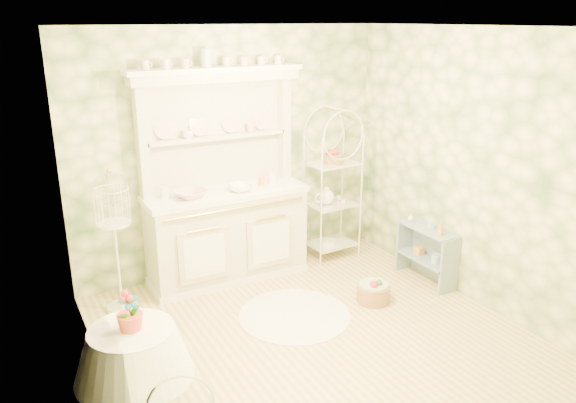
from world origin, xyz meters
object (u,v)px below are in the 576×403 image
birdcage_stand (115,237)px  bakers_rack (332,187)px  round_table (136,379)px  floor_basket (373,292)px  side_shelf (426,255)px  kitchen_dresser (225,178)px

birdcage_stand → bakers_rack: bearing=2.9°
bakers_rack → round_table: bakers_rack is taller
round_table → floor_basket: round_table is taller
floor_basket → birdcage_stand: bearing=154.8°
bakers_rack → birdcage_stand: bakers_rack is taller
round_table → side_shelf: bearing=11.7°
kitchen_dresser → round_table: size_ratio=3.74×
kitchen_dresser → floor_basket: kitchen_dresser is taller
kitchen_dresser → side_shelf: kitchen_dresser is taller
bakers_rack → floor_basket: size_ratio=5.69×
side_shelf → kitchen_dresser: bearing=155.5°
bakers_rack → floor_basket: bakers_rack is taller
bakers_rack → floor_basket: (-0.27, -1.20, -0.77)m
kitchen_dresser → birdcage_stand: bearing=-172.2°
kitchen_dresser → side_shelf: size_ratio=3.34×
kitchen_dresser → birdcage_stand: kitchen_dresser is taller
side_shelf → floor_basket: bearing=-164.8°
kitchen_dresser → round_table: (-1.48, -1.82, -0.84)m
floor_basket → kitchen_dresser: bearing=130.7°
kitchen_dresser → floor_basket: size_ratio=7.48×
bakers_rack → round_table: (-2.82, -1.78, -0.57)m
birdcage_stand → side_shelf: bearing=-17.2°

